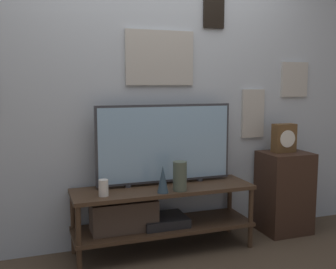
# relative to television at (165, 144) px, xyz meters

# --- Properties ---
(ground_plane) EXTENTS (12.00, 12.00, 0.00)m
(ground_plane) POSITION_rel_television_xyz_m (-0.05, -0.34, -0.86)
(ground_plane) COLOR #4C3D2D
(wall_back) EXTENTS (6.40, 0.08, 2.70)m
(wall_back) POSITION_rel_television_xyz_m (-0.04, 0.17, 0.50)
(wall_back) COLOR #B2BCC6
(wall_back) RESTS_ON ground_plane
(media_console) EXTENTS (1.44, 0.42, 0.52)m
(media_console) POSITION_rel_television_xyz_m (-0.16, -0.09, -0.53)
(media_console) COLOR #422D1E
(media_console) RESTS_ON ground_plane
(television) EXTENTS (1.13, 0.05, 0.65)m
(television) POSITION_rel_television_xyz_m (0.00, 0.00, 0.00)
(television) COLOR #333338
(television) RESTS_ON media_console
(vase_slim_bronze) EXTENTS (0.08, 0.08, 0.21)m
(vase_slim_bronze) POSITION_rel_television_xyz_m (-0.10, -0.24, -0.23)
(vase_slim_bronze) COLOR #2D4251
(vase_slim_bronze) RESTS_ON media_console
(vase_tall_ceramic) EXTENTS (0.11, 0.11, 0.23)m
(vase_tall_ceramic) POSITION_rel_television_xyz_m (0.04, -0.23, -0.22)
(vase_tall_ceramic) COLOR #4C5647
(vase_tall_ceramic) RESTS_ON media_console
(candle_jar) EXTENTS (0.07, 0.07, 0.12)m
(candle_jar) POSITION_rel_television_xyz_m (-0.54, -0.18, -0.27)
(candle_jar) COLOR silver
(candle_jar) RESTS_ON media_console
(side_table) EXTENTS (0.42, 0.36, 0.73)m
(side_table) POSITION_rel_television_xyz_m (1.12, -0.06, -0.49)
(side_table) COLOR #382319
(side_table) RESTS_ON ground_plane
(mantel_clock) EXTENTS (0.20, 0.11, 0.25)m
(mantel_clock) POSITION_rel_television_xyz_m (1.10, -0.04, -0.00)
(mantel_clock) COLOR brown
(mantel_clock) RESTS_ON side_table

